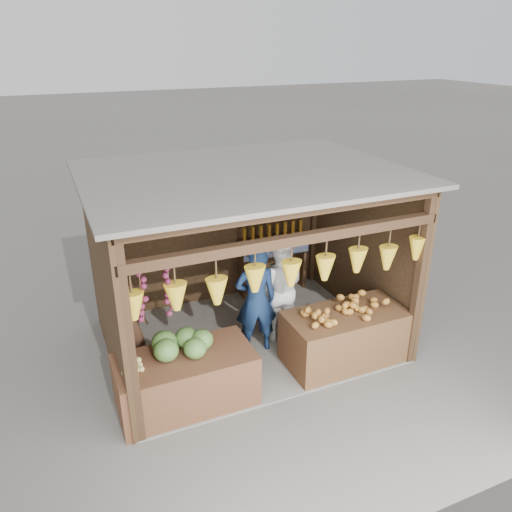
# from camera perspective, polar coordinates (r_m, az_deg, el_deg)

# --- Properties ---
(ground) EXTENTS (80.00, 80.00, 0.00)m
(ground) POSITION_cam_1_polar(r_m,az_deg,el_deg) (7.85, -1.07, -9.52)
(ground) COLOR #514F49
(ground) RESTS_ON ground
(stall_structure) EXTENTS (4.30, 3.30, 2.66)m
(stall_structure) POSITION_cam_1_polar(r_m,az_deg,el_deg) (7.03, -1.29, 1.66)
(stall_structure) COLOR slate
(stall_structure) RESTS_ON ground
(back_shelf) EXTENTS (1.25, 0.32, 1.32)m
(back_shelf) POSITION_cam_1_polar(r_m,az_deg,el_deg) (8.86, 1.99, 0.92)
(back_shelf) COLOR #382314
(back_shelf) RESTS_ON ground
(counter_left) EXTENTS (1.71, 0.85, 0.71)m
(counter_left) POSITION_cam_1_polar(r_m,az_deg,el_deg) (6.51, -8.01, -13.87)
(counter_left) COLOR #502D1A
(counter_left) RESTS_ON ground
(counter_right) EXTENTS (1.70, 0.85, 0.79)m
(counter_right) POSITION_cam_1_polar(r_m,az_deg,el_deg) (7.30, 10.06, -9.09)
(counter_right) COLOR #4C2D19
(counter_right) RESTS_ON ground
(stool) EXTENTS (0.34, 0.34, 0.32)m
(stool) POSITION_cam_1_polar(r_m,az_deg,el_deg) (7.46, -13.74, -10.82)
(stool) COLOR black
(stool) RESTS_ON ground
(man_standing) EXTENTS (0.68, 0.51, 1.67)m
(man_standing) POSITION_cam_1_polar(r_m,az_deg,el_deg) (7.20, -0.01, -5.05)
(man_standing) COLOR #14284D
(man_standing) RESTS_ON ground
(woman_standing) EXTENTS (1.03, 0.94, 1.71)m
(woman_standing) POSITION_cam_1_polar(r_m,az_deg,el_deg) (7.52, 2.57, -3.60)
(woman_standing) COLOR silver
(woman_standing) RESTS_ON ground
(vendor_seated) EXTENTS (0.55, 0.47, 0.95)m
(vendor_seated) POSITION_cam_1_polar(r_m,az_deg,el_deg) (7.13, -14.23, -6.61)
(vendor_seated) COLOR #513220
(vendor_seated) RESTS_ON stool
(melon_pile) EXTENTS (1.00, 0.50, 0.32)m
(melon_pile) POSITION_cam_1_polar(r_m,az_deg,el_deg) (6.27, -8.54, -9.78)
(melon_pile) COLOR #1D4A13
(melon_pile) RESTS_ON counter_left
(tanfruit_pile) EXTENTS (0.34, 0.40, 0.13)m
(tanfruit_pile) POSITION_cam_1_polar(r_m,az_deg,el_deg) (6.16, -13.92, -12.04)
(tanfruit_pile) COLOR #A89C4D
(tanfruit_pile) RESTS_ON counter_left
(mango_pile) EXTENTS (1.40, 0.64, 0.22)m
(mango_pile) POSITION_cam_1_polar(r_m,az_deg,el_deg) (7.01, 10.48, -5.83)
(mango_pile) COLOR #D2431C
(mango_pile) RESTS_ON counter_right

